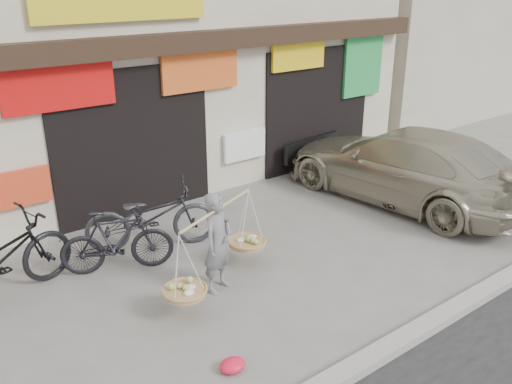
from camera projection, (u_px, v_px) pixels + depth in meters
ground at (250, 294)px, 7.58m from camera, size 70.00×70.00×0.00m
kerb at (357, 367)px, 6.08m from camera, size 70.00×0.25×0.12m
shophouse_block at (62, 12)px, 11.04m from camera, size 14.00×6.32×7.00m
neighbor_east at (438, 4)px, 19.13m from camera, size 12.00×7.00×6.40m
street_vendor at (218, 247)px, 7.46m from camera, size 2.01×1.17×1.46m
bike_1 at (117, 241)px, 8.00m from camera, size 1.71×1.08×0.99m
bike_2 at (151, 216)px, 8.70m from camera, size 2.21×1.48×1.10m
suv at (403, 165)px, 10.53m from camera, size 2.55×5.14×1.43m
red_bag at (232, 365)px, 6.10m from camera, size 0.31×0.25×0.14m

